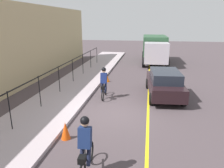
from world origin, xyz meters
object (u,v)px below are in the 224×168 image
(traffic_cone_near, at_px, (107,79))
(patrol_sedan, at_px, (164,83))
(traffic_cone_far, at_px, (65,130))
(cyclist_follow, at_px, (85,146))
(cyclist_lead, at_px, (104,83))
(box_truck_background, at_px, (155,48))

(traffic_cone_near, bearing_deg, patrol_sedan, -123.19)
(traffic_cone_far, bearing_deg, patrol_sedan, -35.32)
(cyclist_follow, bearing_deg, cyclist_lead, 4.67)
(patrol_sedan, height_order, traffic_cone_near, patrol_sedan)
(box_truck_background, bearing_deg, cyclist_lead, -16.59)
(box_truck_background, xyz_separation_m, traffic_cone_far, (-16.40, 3.55, -1.20))
(cyclist_follow, height_order, traffic_cone_near, cyclist_follow)
(cyclist_lead, height_order, cyclist_follow, same)
(cyclist_lead, xyz_separation_m, traffic_cone_near, (3.48, 0.49, -0.68))
(cyclist_follow, relative_size, traffic_cone_near, 3.95)
(cyclist_follow, distance_m, box_truck_background, 18.30)
(box_truck_background, height_order, traffic_cone_far, box_truck_background)
(traffic_cone_near, bearing_deg, traffic_cone_far, 179.84)
(cyclist_follow, distance_m, patrol_sedan, 7.81)
(cyclist_follow, bearing_deg, patrol_sedan, -22.32)
(traffic_cone_near, relative_size, traffic_cone_far, 0.66)
(traffic_cone_near, bearing_deg, box_truck_background, -23.23)
(box_truck_background, height_order, traffic_cone_near, box_truck_background)
(patrol_sedan, bearing_deg, traffic_cone_near, 52.32)
(traffic_cone_near, bearing_deg, cyclist_lead, -172.05)
(cyclist_lead, relative_size, traffic_cone_far, 2.62)
(cyclist_follow, xyz_separation_m, traffic_cone_far, (1.75, 1.33, -0.56))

